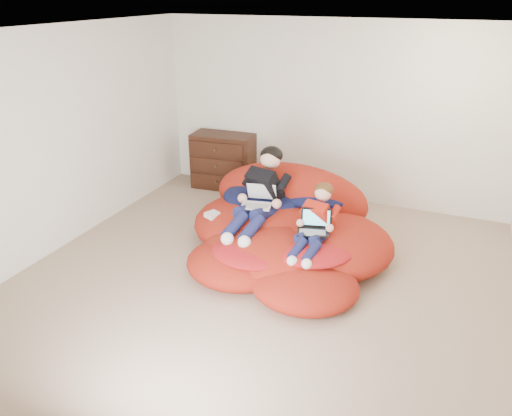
# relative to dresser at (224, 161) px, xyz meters

# --- Properties ---
(room_shell) EXTENTS (5.10, 5.10, 2.77)m
(room_shell) POSITION_rel_dresser_xyz_m (1.58, -2.25, -0.20)
(room_shell) COLOR tan
(room_shell) RESTS_ON ground
(dresser) EXTENTS (0.97, 0.57, 0.84)m
(dresser) POSITION_rel_dresser_xyz_m (0.00, 0.00, 0.00)
(dresser) COLOR #32190E
(dresser) RESTS_ON ground
(beanbag_pile) EXTENTS (2.44, 2.41, 0.92)m
(beanbag_pile) POSITION_rel_dresser_xyz_m (1.56, -1.57, -0.16)
(beanbag_pile) COLOR #AD2213
(beanbag_pile) RESTS_ON ground
(cream_pillow) EXTENTS (0.43, 0.28, 0.28)m
(cream_pillow) POSITION_rel_dresser_xyz_m (1.01, -0.83, 0.20)
(cream_pillow) COLOR silver
(cream_pillow) RESTS_ON beanbag_pile
(older_boy) EXTENTS (0.44, 1.22, 0.81)m
(older_boy) POSITION_rel_dresser_xyz_m (1.28, -1.59, 0.30)
(older_boy) COLOR black
(older_boy) RESTS_ON beanbag_pile
(younger_boy) EXTENTS (0.33, 0.93, 0.62)m
(younger_boy) POSITION_rel_dresser_xyz_m (2.02, -1.86, 0.18)
(younger_boy) COLOR red
(younger_boy) RESTS_ON beanbag_pile
(laptop_white) EXTENTS (0.37, 0.40, 0.23)m
(laptop_white) POSITION_rel_dresser_xyz_m (1.28, -1.67, 0.22)
(laptop_white) COLOR silver
(laptop_white) RESTS_ON older_boy
(laptop_black) EXTENTS (0.37, 0.32, 0.24)m
(laptop_black) POSITION_rel_dresser_xyz_m (2.02, -1.92, 0.14)
(laptop_black) COLOR black
(laptop_black) RESTS_ON younger_boy
(power_adapter) EXTENTS (0.20, 0.20, 0.06)m
(power_adapter) POSITION_rel_dresser_xyz_m (0.76, -1.83, 0.00)
(power_adapter) COLOR silver
(power_adapter) RESTS_ON beanbag_pile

